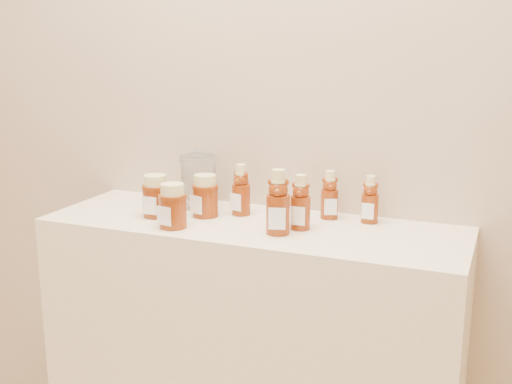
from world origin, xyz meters
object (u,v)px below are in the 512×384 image
at_px(display_table, 252,367).
at_px(bear_bottle_front_left, 278,198).
at_px(bear_bottle_back_left, 241,186).
at_px(honey_jar_left, 156,196).
at_px(glass_canister, 199,179).

relative_size(display_table, bear_bottle_front_left, 6.04).
bearing_deg(display_table, bear_bottle_back_left, 131.66).
bearing_deg(honey_jar_left, bear_bottle_back_left, 25.40).
relative_size(honey_jar_left, glass_canister, 0.71).
xyz_separation_m(bear_bottle_back_left, bear_bottle_front_left, (0.17, -0.14, 0.01)).
bearing_deg(bear_bottle_back_left, honey_jar_left, -140.26).
bearing_deg(glass_canister, display_table, -24.94).
height_order(bear_bottle_back_left, glass_canister, glass_canister).
bearing_deg(bear_bottle_back_left, display_table, -35.71).
relative_size(bear_bottle_front_left, honey_jar_left, 1.60).
bearing_deg(glass_canister, honey_jar_left, -115.20).
bearing_deg(display_table, glass_canister, 155.06).
height_order(display_table, bear_bottle_back_left, bear_bottle_back_left).
height_order(bear_bottle_front_left, glass_canister, bear_bottle_front_left).
bearing_deg(bear_bottle_front_left, glass_canister, 136.73).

